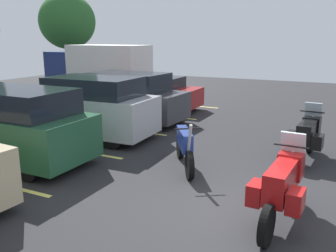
# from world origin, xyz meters

# --- Properties ---
(ground) EXTENTS (44.00, 44.00, 0.10)m
(ground) POSITION_xyz_m (0.00, 0.00, -0.05)
(ground) COLOR #262628
(motorcycle_touring) EXTENTS (2.31, 0.90, 1.47)m
(motorcycle_touring) POSITION_xyz_m (0.04, -0.64, 0.68)
(motorcycle_touring) COLOR black
(motorcycle_touring) RESTS_ON ground
(motorcycle_second) EXTENTS (2.14, 0.91, 1.44)m
(motorcycle_second) POSITION_xyz_m (3.77, -0.67, 0.67)
(motorcycle_second) COLOR black
(motorcycle_second) RESTS_ON ground
(motorcycle_third) EXTENTS (1.89, 1.27, 1.31)m
(motorcycle_third) POSITION_xyz_m (1.74, 1.94, 0.55)
(motorcycle_third) COLOR black
(motorcycle_third) RESTS_ON ground
(car_green) EXTENTS (1.90, 4.86, 1.91)m
(car_green) POSITION_xyz_m (0.25, 6.31, 0.96)
(car_green) COLOR #235638
(car_green) RESTS_ON ground
(car_silver) EXTENTS (2.01, 4.60, 1.95)m
(car_silver) POSITION_xyz_m (3.05, 5.92, 0.97)
(car_silver) COLOR #B7B7BC
(car_silver) RESTS_ON ground
(car_charcoal) EXTENTS (2.06, 4.81, 1.86)m
(car_charcoal) POSITION_xyz_m (5.58, 6.07, 0.91)
(car_charcoal) COLOR #38383D
(car_charcoal) RESTS_ON ground
(car_red) EXTENTS (1.89, 4.48, 1.45)m
(car_red) POSITION_xyz_m (8.15, 6.37, 0.72)
(car_red) COLOR maroon
(car_red) RESTS_ON ground
(box_truck) EXTENTS (2.56, 6.51, 2.72)m
(box_truck) POSITION_xyz_m (11.51, 11.78, 1.46)
(box_truck) COLOR navy
(box_truck) RESTS_ON ground
(tree_rear) EXTENTS (4.16, 4.16, 6.34)m
(tree_rear) POSITION_xyz_m (15.87, 17.74, 4.30)
(tree_rear) COLOR #4C3823
(tree_rear) RESTS_ON ground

